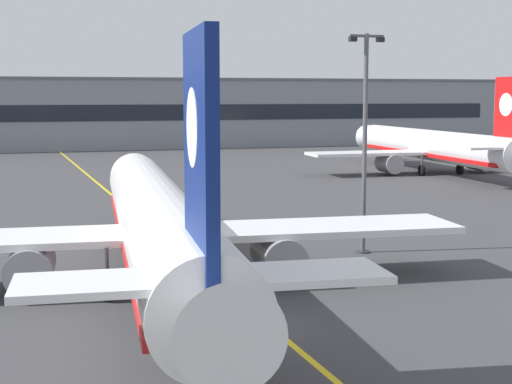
{
  "coord_description": "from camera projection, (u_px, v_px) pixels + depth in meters",
  "views": [
    {
      "loc": [
        -8.7,
        -29.96,
        9.76
      ],
      "look_at": [
        3.83,
        11.17,
        4.28
      ],
      "focal_mm": 53.94,
      "sensor_mm": 36.0,
      "label": 1
    }
  ],
  "objects": [
    {
      "name": "ground_plane",
      "position": [
        246.0,
        329.0,
        32.18
      ],
      "size": [
        400.0,
        400.0,
        0.0
      ],
      "primitive_type": "plane",
      "color": "#3D3D3F"
    },
    {
      "name": "apron_lamp_post",
      "position": [
        365.0,
        140.0,
        46.84
      ],
      "size": [
        2.24,
        0.9,
        13.38
      ],
      "color": "#515156",
      "rests_on": "ground"
    },
    {
      "name": "taxiway_centreline",
      "position": [
        140.0,
        219.0,
        60.65
      ],
      "size": [
        6.62,
        179.9,
        0.01
      ],
      "primitive_type": "cube",
      "rotation": [
        0.0,
        0.0,
        0.04
      ],
      "color": "yellow",
      "rests_on": "ground"
    },
    {
      "name": "airliner_background",
      "position": [
        434.0,
        147.0,
        94.67
      ],
      "size": [
        31.83,
        41.1,
        11.55
      ],
      "color": "white",
      "rests_on": "ground"
    },
    {
      "name": "terminal_building",
      "position": [
        76.0,
        113.0,
        136.8
      ],
      "size": [
        164.25,
        12.4,
        12.69
      ],
      "color": "gray",
      "rests_on": "ground"
    },
    {
      "name": "safety_cone_by_nose_gear",
      "position": [
        135.0,
        229.0,
        54.56
      ],
      "size": [
        0.44,
        0.44,
        0.55
      ],
      "color": "orange",
      "rests_on": "ground"
    },
    {
      "name": "airliner_foreground",
      "position": [
        158.0,
        222.0,
        38.54
      ],
      "size": [
        32.29,
        41.53,
        11.65
      ],
      "color": "white",
      "rests_on": "ground"
    }
  ]
}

